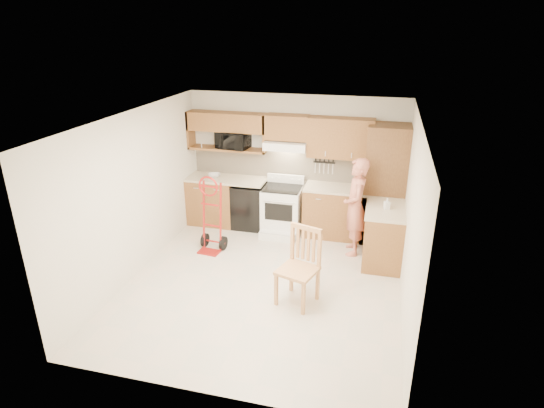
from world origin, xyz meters
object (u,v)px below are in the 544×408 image
at_px(person, 355,207).
at_px(dining_chair, 298,268).
at_px(range, 282,207).
at_px(hand_truck, 210,218).
at_px(microwave, 233,140).

relative_size(person, dining_chair, 1.52).
relative_size(range, hand_truck, 0.85).
bearing_deg(range, microwave, 164.41).
bearing_deg(person, range, -117.46).
bearing_deg(range, dining_chair, -71.45).
distance_m(person, dining_chair, 1.84).
xyz_separation_m(microwave, range, (1.00, -0.28, -1.13)).
bearing_deg(microwave, person, -9.87).
height_order(range, dining_chair, dining_chair).
relative_size(range, dining_chair, 0.95).
relative_size(microwave, person, 0.35).
xyz_separation_m(range, person, (1.36, -0.46, 0.32)).
bearing_deg(hand_truck, dining_chair, -27.82).
bearing_deg(dining_chair, microwave, 143.02).
xyz_separation_m(range, dining_chair, (0.72, -2.16, 0.03)).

